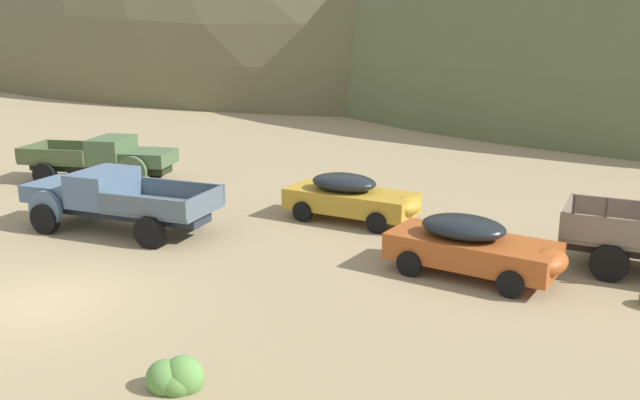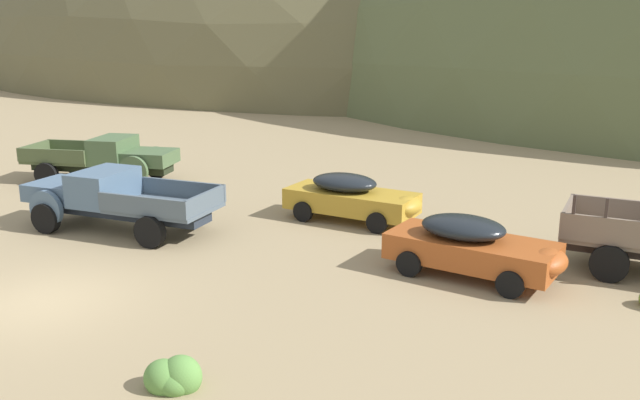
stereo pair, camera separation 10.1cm
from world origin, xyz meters
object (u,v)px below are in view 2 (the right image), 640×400
(truck_chalk_blue, at_px, (107,198))
(car_oxide_orange, at_px, (476,247))
(truck_weathered_green, at_px, (112,158))
(car_mustard, at_px, (355,197))

(truck_chalk_blue, bearing_deg, car_oxide_orange, 179.96)
(truck_chalk_blue, height_order, car_oxide_orange, truck_chalk_blue)
(truck_chalk_blue, distance_m, car_oxide_orange, 11.65)
(truck_chalk_blue, xyz_separation_m, car_oxide_orange, (11.51, 1.76, -0.18))
(truck_weathered_green, relative_size, car_mustard, 1.40)
(truck_weathered_green, xyz_separation_m, truck_chalk_blue, (4.82, -4.70, -0.01))
(truck_weathered_green, distance_m, truck_chalk_blue, 6.73)
(truck_weathered_green, bearing_deg, car_oxide_orange, -29.50)
(truck_weathered_green, height_order, car_mustard, truck_weathered_green)
(truck_weathered_green, bearing_deg, car_mustard, -19.26)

